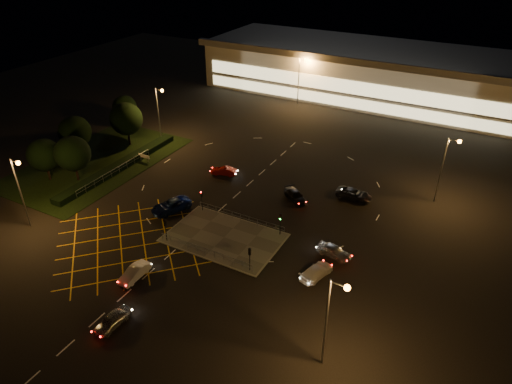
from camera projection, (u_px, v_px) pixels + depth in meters
The scene contains 28 objects.
ground at pixel (219, 226), 60.58m from camera, with size 180.00×180.00×0.00m, color black.
pedestrian_island at pixel (224, 238), 58.21m from camera, with size 14.00×9.00×0.12m, color #4C4944.
grass_verge at pixel (98, 162), 76.55m from camera, with size 18.00×30.00×0.08m, color black.
hedge at pixel (120, 166), 74.27m from camera, with size 2.00×26.00×1.00m, color black.
supermarket at pixel (363, 71), 104.68m from camera, with size 72.00×26.50×10.50m.
streetlight_sw at pixel (20, 184), 56.98m from camera, with size 1.78×0.56×10.03m.
streetlight_se at pixel (332, 312), 38.28m from camera, with size 1.78×0.56×10.03m.
streetlight_nw at pixel (160, 107), 80.47m from camera, with size 1.78×0.56×10.03m.
streetlight_ne at pixel (447, 161), 62.33m from camera, with size 1.78×0.56×10.03m.
streetlight_far_left at pixel (301, 75), 97.41m from camera, with size 1.78×0.56×10.03m.
streetlight_far_right at pixel (508, 103), 82.55m from camera, with size 1.78×0.56×10.03m.
signal_sw at pixel (165, 226), 56.47m from camera, with size 0.28×0.30×3.15m.
signal_se at pixel (250, 255), 51.56m from camera, with size 0.28×0.30×3.15m.
signal_nw at pixel (202, 196), 62.51m from camera, with size 0.28×0.30×3.15m.
signal_ne at pixel (280, 220), 57.60m from camera, with size 0.28×0.30×3.15m.
tree_a at pixel (44, 155), 69.13m from camera, with size 5.04×5.04×6.86m.
tree_b at pixel (75, 132), 75.83m from camera, with size 5.40×5.40×7.35m.
tree_c at pixel (126, 119), 80.08m from camera, with size 5.76×5.76×7.84m.
tree_d at pixel (125, 108), 87.55m from camera, with size 4.68×4.68×6.37m.
tree_e at pixel (73, 154), 68.84m from camera, with size 5.40×5.40×7.35m.
car_near_silver at pixel (112, 320), 45.32m from camera, with size 1.64×4.08×1.39m, color #ACAFB4.
car_queue_white at pixel (135, 273), 51.45m from camera, with size 1.46×4.18×1.38m, color #BABABA.
car_left_blue at pixel (171, 206), 63.37m from camera, with size 2.63×5.71×1.59m, color #0D1B4F.
car_far_dkgrey at pixel (296, 196), 65.89m from camera, with size 1.90×4.67×1.36m, color black.
car_right_silver at pixel (334, 251), 54.76m from camera, with size 1.74×4.32×1.47m, color #A9ACB0.
car_circ_red at pixel (224, 171), 72.51m from camera, with size 1.38×3.95×1.30m, color maroon.
car_east_grey at pixel (354, 194), 66.19m from camera, with size 2.42×5.24×1.46m, color black.
car_approach_white at pixel (316, 271), 51.68m from camera, with size 1.88×4.64×1.35m, color #B8B8B8.
Camera 1 is at (28.00, -41.43, 34.84)m, focal length 32.00 mm.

